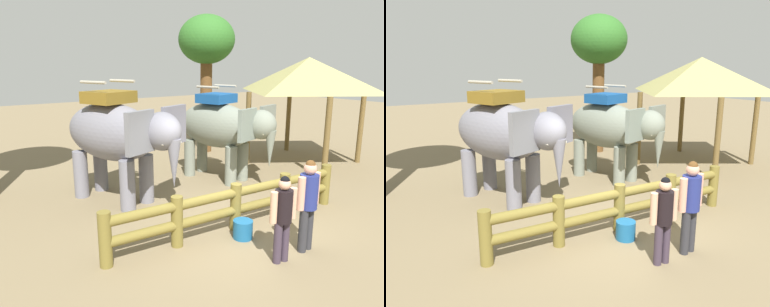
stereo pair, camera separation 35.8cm
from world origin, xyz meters
TOP-DOWN VIEW (x-y plane):
  - ground_plane at (0.00, 0.00)m, footprint 60.00×60.00m
  - log_fence at (-0.00, 0.07)m, footprint 6.12×0.59m
  - elephant_near_left at (-1.32, 3.16)m, footprint 2.66×3.77m
  - elephant_center at (2.13, 3.11)m, footprint 2.26×3.50m
  - tourist_woman_in_black at (0.48, -1.43)m, footprint 0.64×0.39m
  - tourist_man_in_blue at (-0.25, -1.46)m, footprint 0.58×0.35m
  - thatched_shelter at (5.84, 2.89)m, footprint 4.66×4.66m
  - tree_far_left at (4.09, 6.48)m, footprint 2.23×2.23m
  - feed_bucket at (-0.16, -0.35)m, footprint 0.41×0.41m

SIDE VIEW (x-z plane):
  - ground_plane at x=0.00m, z-range 0.00..0.00m
  - feed_bucket at x=-0.16m, z-range 0.00..0.39m
  - log_fence at x=0.00m, z-range 0.08..1.13m
  - tourist_man_in_blue at x=-0.25m, z-range 0.13..1.78m
  - tourist_woman_in_black at x=0.48m, z-range 0.14..1.97m
  - elephant_center at x=2.13m, z-range 0.18..3.11m
  - elephant_near_left at x=-1.32m, z-range 0.20..3.36m
  - thatched_shelter at x=5.84m, z-range 1.27..5.05m
  - tree_far_left at x=4.09m, z-range 1.56..6.99m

